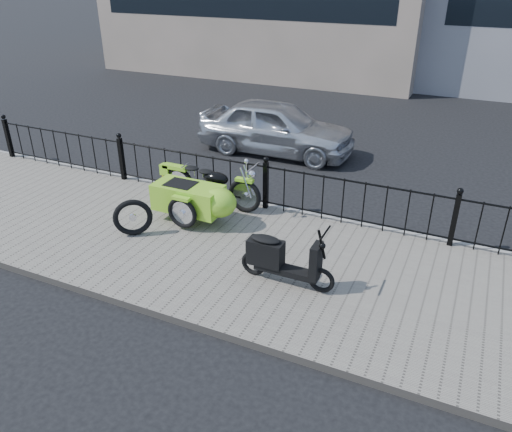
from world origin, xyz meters
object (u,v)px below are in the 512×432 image
at_px(spare_tire, 133,218).
at_px(motorcycle_sidecar, 200,196).
at_px(scooter, 280,259).
at_px(sedan_car, 276,127).

bearing_deg(spare_tire, motorcycle_sidecar, 53.85).
bearing_deg(scooter, motorcycle_sidecar, 148.81).
xyz_separation_m(motorcycle_sidecar, spare_tire, (-0.77, -1.05, -0.13)).
height_order(spare_tire, sedan_car, sedan_car).
xyz_separation_m(scooter, spare_tire, (-2.93, 0.25, -0.05)).
bearing_deg(motorcycle_sidecar, sedan_car, 93.65).
xyz_separation_m(spare_tire, sedan_car, (0.49, 5.39, 0.22)).
distance_m(motorcycle_sidecar, spare_tire, 1.31).
bearing_deg(sedan_car, spare_tire, 174.12).
distance_m(spare_tire, sedan_car, 5.42).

